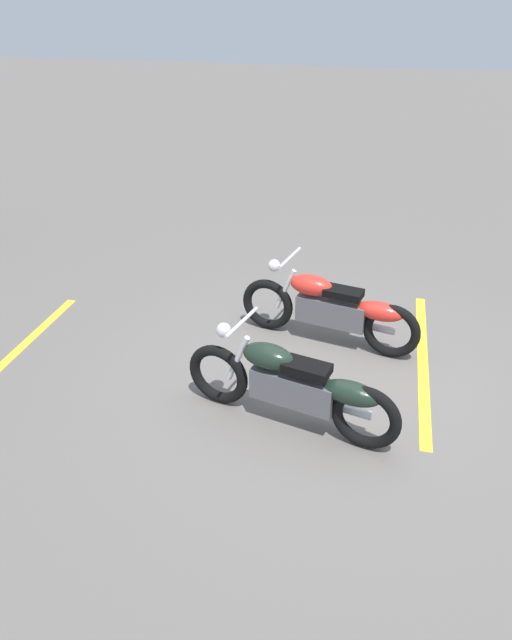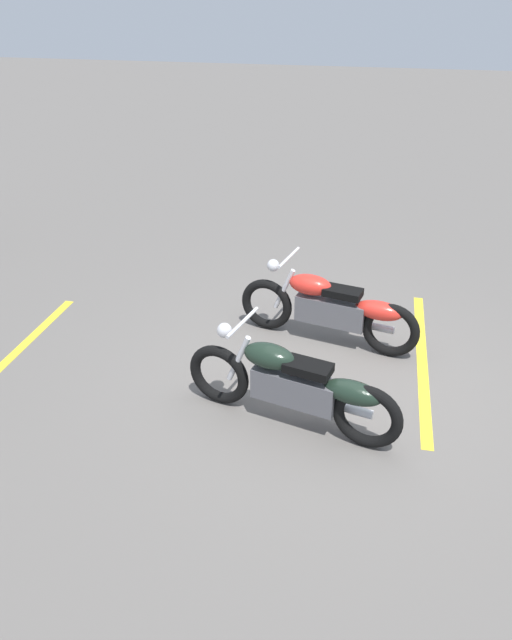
% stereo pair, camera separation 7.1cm
% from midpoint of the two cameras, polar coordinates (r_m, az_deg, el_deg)
% --- Properties ---
extents(ground_plane, '(60.00, 60.00, 0.00)m').
position_cam_midpoint_polar(ground_plane, '(6.64, 7.22, -5.76)').
color(ground_plane, '#66605B').
extents(motorcycle_bright_foreground, '(2.21, 0.69, 1.04)m').
position_cam_midpoint_polar(motorcycle_bright_foreground, '(7.10, 7.62, 1.08)').
color(motorcycle_bright_foreground, black).
rests_on(motorcycle_bright_foreground, ground).
extents(motorcycle_dark_foreground, '(2.20, 0.72, 1.04)m').
position_cam_midpoint_polar(motorcycle_dark_foreground, '(5.72, 4.03, -6.29)').
color(motorcycle_dark_foreground, black).
rests_on(motorcycle_dark_foreground, ground).
extents(parking_stripe_near, '(0.21, 3.20, 0.01)m').
position_cam_midpoint_polar(parking_stripe_near, '(7.19, 15.98, -3.72)').
color(parking_stripe_near, yellow).
rests_on(parking_stripe_near, ground).
extents(parking_stripe_mid, '(0.21, 3.20, 0.01)m').
position_cam_midpoint_polar(parking_stripe_mid, '(7.46, -22.68, -3.75)').
color(parking_stripe_mid, yellow).
rests_on(parking_stripe_mid, ground).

